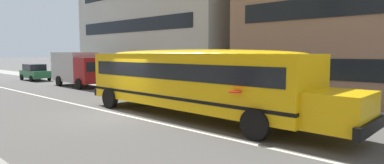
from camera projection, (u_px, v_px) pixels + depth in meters
ground_plane at (120, 114)px, 14.19m from camera, size 400.00×400.00×0.00m
sidewalk_far at (217, 98)px, 19.39m from camera, size 120.00×3.00×0.01m
lane_centreline at (120, 114)px, 14.19m from camera, size 110.00×0.16×0.01m
school_bus at (192, 77)px, 13.47m from camera, size 13.06×3.21×2.91m
parked_car_green_past_driveway at (35, 72)px, 31.67m from camera, size 3.93×1.93×1.64m
box_truck at (79, 68)px, 26.01m from camera, size 6.09×2.57×2.82m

